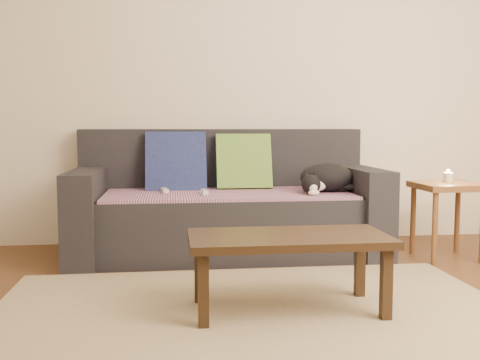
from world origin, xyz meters
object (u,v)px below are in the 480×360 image
object	(u,v)px
side_table	(447,196)
wii_remote_a	(165,191)
cat	(326,178)
coffee_table	(289,245)
sofa	(226,209)
wii_remote_b	(204,192)

from	to	relation	value
side_table	wii_remote_a	bearing A→B (deg)	171.58
cat	wii_remote_a	world-z (taller)	cat
side_table	coffee_table	world-z (taller)	side_table
wii_remote_a	side_table	xyz separation A→B (m)	(1.88, -0.28, -0.03)
sofa	wii_remote_a	world-z (taller)	sofa
sofa	side_table	bearing A→B (deg)	-13.71
cat	wii_remote_a	bearing A→B (deg)	167.25
sofa	wii_remote_a	xyz separation A→B (m)	(-0.43, -0.08, 0.15)
sofa	cat	distance (m)	0.72
side_table	wii_remote_b	bearing A→B (deg)	174.38
sofa	wii_remote_a	distance (m)	0.46
wii_remote_a	wii_remote_b	bearing A→B (deg)	-123.08
wii_remote_a	coffee_table	world-z (taller)	wii_remote_a
sofa	wii_remote_b	world-z (taller)	sofa
cat	wii_remote_b	size ratio (longest dim) A/B	3.03
sofa	wii_remote_b	bearing A→B (deg)	-130.23
cat	wii_remote_a	size ratio (longest dim) A/B	3.03
cat	wii_remote_b	bearing A→B (deg)	174.20
side_table	cat	bearing A→B (deg)	165.37
sofa	coffee_table	world-z (taller)	sofa
cat	side_table	bearing A→B (deg)	-23.52
sofa	side_table	world-z (taller)	sofa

